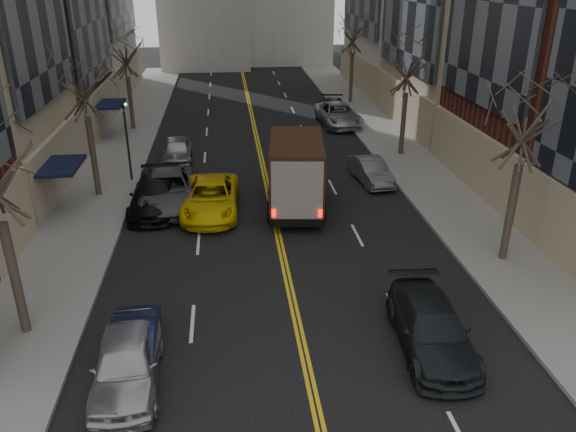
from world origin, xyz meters
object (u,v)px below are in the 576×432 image
ups_truck (296,172)px  taxi (211,198)px  pedestrian (271,208)px  observer_sedan (431,328)px

ups_truck → taxi: (-4.17, -0.26, -1.03)m
ups_truck → pedestrian: bearing=-116.9°
ups_truck → pedestrian: size_ratio=3.80×
observer_sedan → ups_truck: bearing=106.6°
pedestrian → observer_sedan: bearing=-168.0°
taxi → pedestrian: 3.34m
ups_truck → taxi: size_ratio=1.21×
ups_truck → observer_sedan: (2.74, -11.67, -1.07)m
taxi → ups_truck: bearing=6.7°
ups_truck → taxi: bearing=-169.9°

